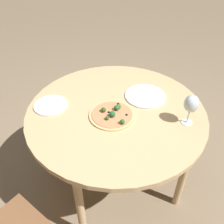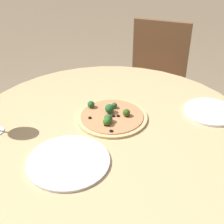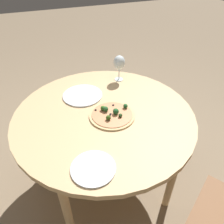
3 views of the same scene
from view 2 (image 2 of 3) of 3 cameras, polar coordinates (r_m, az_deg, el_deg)
name	(u,v)px [view 2 (image 2 of 3)]	position (r m, az deg, el deg)	size (l,w,h in m)	color
dining_table	(110,140)	(1.26, -0.32, -5.06)	(1.15, 1.15, 0.73)	tan
chair	(155,83)	(2.15, 7.85, 5.34)	(0.55, 0.55, 0.85)	brown
pizza	(112,116)	(1.27, -0.09, -0.76)	(0.29, 0.29, 0.05)	tan
plate_near	(68,161)	(1.06, -7.97, -8.92)	(0.28, 0.28, 0.01)	silver
plate_far	(210,112)	(1.37, 17.56, 0.08)	(0.22, 0.22, 0.01)	silver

